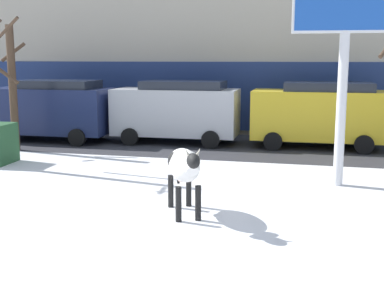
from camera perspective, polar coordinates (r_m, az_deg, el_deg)
ground_plane at (r=10.12m, az=-5.00°, el=-8.37°), size 120.00×120.00×0.00m
road_strip at (r=18.29m, az=3.62°, el=-0.12°), size 60.00×5.60×0.01m
cow_holstein at (r=10.03m, az=-0.97°, el=-2.58°), size 1.17×1.89×1.54m
billboard at (r=12.77m, az=17.23°, el=14.60°), size 2.53×0.39×5.56m
car_navy_van at (r=19.87m, az=-15.74°, el=3.92°), size 4.63×2.17×2.32m
car_silver_van at (r=18.64m, az=-1.76°, el=3.92°), size 4.63×2.17×2.32m
car_yellow_van at (r=18.18m, az=14.30°, el=3.47°), size 4.63×2.17×2.32m
pedestrian_near_billboard at (r=21.88m, az=-6.32°, el=3.78°), size 0.36×0.24×1.73m
bare_tree_far_back at (r=18.04m, az=-19.85°, el=6.22°), size 1.10×1.14×4.25m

